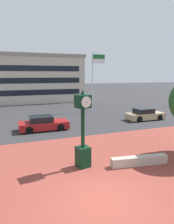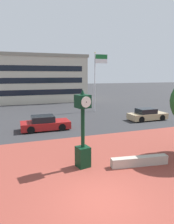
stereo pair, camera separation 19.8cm
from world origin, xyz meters
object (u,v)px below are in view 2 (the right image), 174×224
(street_clock, at_px, (83,134))
(civic_building, at_px, (23,78))
(car_street_far, at_px, (45,123))
(flagpole_primary, at_px, (97,75))
(car_street_near, at_px, (147,115))

(street_clock, xyz_separation_m, civic_building, (-1.56, 31.45, 2.35))
(car_street_far, distance_m, flagpole_primary, 11.62)
(street_clock, xyz_separation_m, flagpole_primary, (7.09, 15.58, 2.95))
(street_clock, xyz_separation_m, car_street_far, (-0.87, 8.24, -1.25))
(car_street_far, height_order, civic_building, civic_building)
(flagpole_primary, xyz_separation_m, civic_building, (-8.65, 15.87, -0.60))
(street_clock, bearing_deg, flagpole_primary, 54.19)
(car_street_far, distance_m, civic_building, 23.51)
(car_street_far, xyz_separation_m, civic_building, (-0.69, 23.22, 3.60))
(street_clock, distance_m, car_street_far, 8.38)
(street_clock, height_order, flagpole_primary, flagpole_primary)
(civic_building, bearing_deg, car_street_near, -62.89)
(flagpole_primary, height_order, civic_building, civic_building)
(street_clock, bearing_deg, car_street_near, 28.71)
(car_street_near, bearing_deg, civic_building, -153.15)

